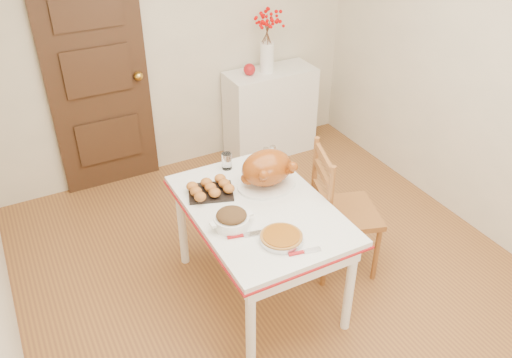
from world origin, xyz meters
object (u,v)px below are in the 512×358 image
chair_oak (346,210)px  turkey_platter (267,170)px  pumpkin_pie (281,237)px  sideboard (270,112)px  kitchen_table (259,251)px

chair_oak → turkey_platter: turkey_platter is taller
turkey_platter → chair_oak: bearing=-41.5°
pumpkin_pie → sideboard: bearing=62.4°
sideboard → turkey_platter: size_ratio=2.12×
kitchen_table → chair_oak: 0.69m
chair_oak → turkey_platter: bearing=85.9°
kitchen_table → turkey_platter: 0.56m
chair_oak → turkey_platter: 0.68m
turkey_platter → pumpkin_pie: bearing=-129.7°
turkey_platter → sideboard: bearing=40.6°
sideboard → chair_oak: (-0.37, -1.76, 0.07)m
kitchen_table → pumpkin_pie: pumpkin_pie is taller
chair_oak → pumpkin_pie: (-0.73, -0.33, 0.27)m
kitchen_table → pumpkin_pie: bearing=-97.6°
turkey_platter → pumpkin_pie: (-0.20, -0.54, -0.10)m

